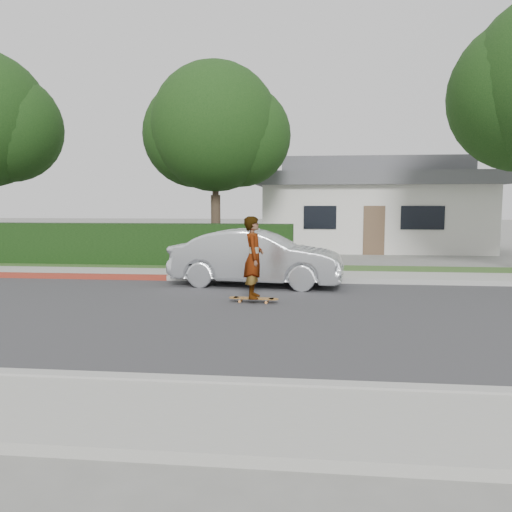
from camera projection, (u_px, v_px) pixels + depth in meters
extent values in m
plane|color=slate|center=(66.00, 310.00, 10.39)|extent=(120.00, 120.00, 0.00)
cube|color=#2D2D30|center=(66.00, 310.00, 10.39)|extent=(60.00, 8.00, 0.01)
cube|color=#9E9E99|center=(134.00, 277.00, 14.43)|extent=(60.00, 0.20, 0.15)
cube|color=gray|center=(144.00, 273.00, 15.32)|extent=(60.00, 1.60, 0.12)
cube|color=#2D4C1E|center=(160.00, 267.00, 16.91)|extent=(60.00, 1.60, 0.10)
cube|color=black|center=(82.00, 244.00, 17.74)|extent=(15.00, 1.00, 1.50)
sphere|color=black|center=(7.00, 128.00, 19.24)|extent=(4.16, 4.16, 4.16)
cylinder|color=#33261C|center=(216.00, 228.00, 18.99)|extent=(0.36, 0.36, 2.52)
cylinder|color=#33261C|center=(215.00, 178.00, 18.79)|extent=(0.24, 0.24, 2.10)
sphere|color=black|center=(215.00, 127.00, 18.59)|extent=(4.80, 4.80, 4.80)
sphere|color=black|center=(196.00, 134.00, 19.09)|extent=(4.08, 4.08, 4.08)
sphere|color=black|center=(240.00, 136.00, 18.83)|extent=(3.84, 3.84, 3.84)
cube|color=beige|center=(368.00, 217.00, 25.21)|extent=(10.00, 8.00, 3.00)
cube|color=#4C4C51|center=(369.00, 181.00, 25.02)|extent=(10.60, 8.60, 0.60)
cube|color=#4C4C51|center=(369.00, 169.00, 24.95)|extent=(8.40, 6.40, 0.80)
cube|color=black|center=(320.00, 217.00, 21.48)|extent=(1.40, 0.06, 1.00)
cube|color=black|center=(423.00, 218.00, 21.03)|extent=(1.80, 0.06, 1.00)
cube|color=brown|center=(374.00, 230.00, 21.30)|extent=(0.90, 0.06, 2.10)
cylinder|color=orange|center=(240.00, 301.00, 11.08)|extent=(0.06, 0.04, 0.06)
cylinder|color=orange|center=(241.00, 300.00, 11.25)|extent=(0.06, 0.04, 0.06)
cylinder|color=orange|center=(266.00, 302.00, 10.97)|extent=(0.06, 0.04, 0.06)
cylinder|color=orange|center=(268.00, 301.00, 11.13)|extent=(0.06, 0.04, 0.06)
cube|color=silver|center=(241.00, 299.00, 11.16)|extent=(0.07, 0.18, 0.02)
cube|color=silver|center=(267.00, 300.00, 11.05)|extent=(0.07, 0.18, 0.02)
cube|color=brown|center=(254.00, 298.00, 11.10)|extent=(0.92, 0.30, 0.02)
cylinder|color=brown|center=(234.00, 298.00, 11.19)|extent=(0.24, 0.24, 0.02)
cylinder|color=brown|center=(274.00, 299.00, 11.01)|extent=(0.24, 0.24, 0.02)
imported|color=white|center=(254.00, 257.00, 11.00)|extent=(0.46, 0.68, 1.81)
imported|color=silver|center=(257.00, 258.00, 13.38)|extent=(4.72, 2.09, 1.51)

